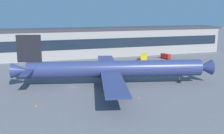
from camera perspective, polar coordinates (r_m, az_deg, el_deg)
name	(u,v)px	position (r m, az deg, el deg)	size (l,w,h in m)	color
ground_plane	(72,87)	(83.22, -8.75, -4.30)	(600.00, 600.00, 0.00)	slate
terminal_building	(54,43)	(136.16, -12.58, 5.11)	(190.87, 17.77, 14.93)	#9E9993
airliner	(113,69)	(83.48, 0.20, -0.45)	(64.23, 55.65, 16.36)	navy
fuel_truck	(144,57)	(125.28, 7.06, 2.14)	(6.15, 8.79, 3.35)	yellow
crew_van	(165,56)	(133.38, 11.70, 2.39)	(3.45, 5.59, 2.55)	red
traffic_cone_0	(138,97)	(71.61, 5.81, -6.67)	(0.50, 0.50, 0.63)	#F2590C
traffic_cone_1	(99,92)	(75.93, -2.93, -5.55)	(0.45, 0.45, 0.56)	#F2590C
traffic_cone_2	(36,105)	(68.15, -16.40, -8.10)	(0.49, 0.49, 0.61)	#F2590C
traffic_cone_3	(127,96)	(72.53, 3.24, -6.41)	(0.45, 0.45, 0.57)	#F2590C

